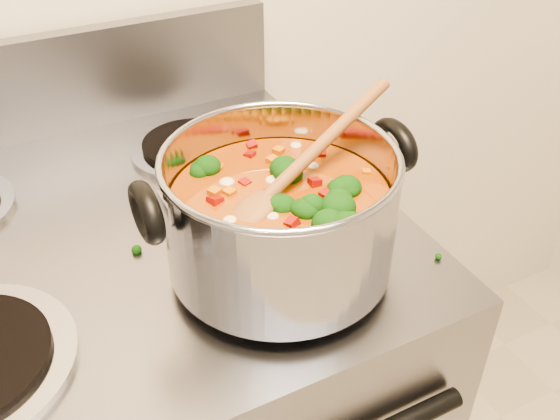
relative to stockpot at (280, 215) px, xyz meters
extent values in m
cube|color=gray|center=(-0.17, 0.47, 0.00)|extent=(0.75, 0.03, 0.16)
cylinder|color=#A5A5AD|center=(0.00, 0.02, -0.08)|extent=(0.23, 0.23, 0.01)
cylinder|color=black|center=(0.00, 0.02, -0.07)|extent=(0.18, 0.18, 0.01)
cylinder|color=#A5A5AD|center=(0.00, 0.31, -0.08)|extent=(0.19, 0.19, 0.01)
cylinder|color=black|center=(0.00, 0.31, -0.07)|extent=(0.15, 0.15, 0.01)
cylinder|color=#A1A1A8|center=(0.00, 0.00, 0.00)|extent=(0.26, 0.26, 0.14)
torus|color=#A1A1A8|center=(0.00, 0.00, 0.07)|extent=(0.26, 0.26, 0.01)
cylinder|color=#89400C|center=(0.00, 0.00, -0.02)|extent=(0.24, 0.24, 0.09)
torus|color=black|center=(-0.15, 0.00, 0.05)|extent=(0.02, 0.08, 0.08)
torus|color=black|center=(0.15, 0.00, 0.05)|extent=(0.02, 0.08, 0.08)
ellipsoid|color=black|center=(0.06, 0.02, 0.03)|extent=(0.04, 0.04, 0.03)
ellipsoid|color=black|center=(-0.09, -0.01, 0.03)|extent=(0.04, 0.04, 0.03)
ellipsoid|color=black|center=(-0.10, 0.03, 0.03)|extent=(0.04, 0.04, 0.03)
ellipsoid|color=black|center=(-0.05, 0.05, 0.03)|extent=(0.04, 0.04, 0.03)
ellipsoid|color=black|center=(-0.10, 0.00, 0.03)|extent=(0.04, 0.04, 0.03)
ellipsoid|color=black|center=(-0.07, 0.02, 0.03)|extent=(0.04, 0.04, 0.03)
ellipsoid|color=black|center=(0.08, -0.07, 0.03)|extent=(0.04, 0.04, 0.03)
ellipsoid|color=black|center=(0.05, -0.07, 0.03)|extent=(0.04, 0.04, 0.03)
ellipsoid|color=maroon|center=(0.10, 0.03, 0.03)|extent=(0.01, 0.01, 0.01)
ellipsoid|color=maroon|center=(0.07, 0.08, 0.03)|extent=(0.01, 0.01, 0.01)
ellipsoid|color=maroon|center=(0.09, 0.04, 0.03)|extent=(0.01, 0.01, 0.01)
ellipsoid|color=maroon|center=(0.06, -0.08, 0.03)|extent=(0.01, 0.01, 0.01)
ellipsoid|color=maroon|center=(-0.04, -0.01, 0.03)|extent=(0.01, 0.01, 0.01)
ellipsoid|color=maroon|center=(-0.09, -0.01, 0.03)|extent=(0.01, 0.01, 0.01)
ellipsoid|color=maroon|center=(-0.02, 0.00, 0.03)|extent=(0.01, 0.01, 0.01)
ellipsoid|color=maroon|center=(-0.01, 0.08, 0.03)|extent=(0.01, 0.01, 0.01)
ellipsoid|color=maroon|center=(-0.09, 0.05, 0.03)|extent=(0.01, 0.01, 0.01)
ellipsoid|color=maroon|center=(0.00, -0.04, 0.03)|extent=(0.01, 0.01, 0.01)
ellipsoid|color=maroon|center=(-0.03, -0.03, 0.03)|extent=(0.01, 0.01, 0.01)
ellipsoid|color=maroon|center=(0.02, 0.10, 0.03)|extent=(0.01, 0.01, 0.01)
ellipsoid|color=maroon|center=(0.09, -0.06, 0.03)|extent=(0.01, 0.01, 0.01)
ellipsoid|color=#AD5B09|center=(-0.01, -0.09, 0.03)|extent=(0.01, 0.01, 0.01)
ellipsoid|color=#AD5B09|center=(0.03, -0.05, 0.03)|extent=(0.01, 0.01, 0.01)
ellipsoid|color=#AD5B09|center=(-0.01, -0.06, 0.03)|extent=(0.01, 0.01, 0.01)
ellipsoid|color=#AD5B09|center=(0.04, -0.02, 0.03)|extent=(0.01, 0.01, 0.01)
ellipsoid|color=#AD5B09|center=(-0.01, -0.06, 0.03)|extent=(0.01, 0.01, 0.01)
ellipsoid|color=#AD5B09|center=(-0.07, -0.01, 0.03)|extent=(0.01, 0.01, 0.01)
ellipsoid|color=#AD5B09|center=(-0.05, 0.01, 0.03)|extent=(0.01, 0.01, 0.01)
ellipsoid|color=#AD5B09|center=(0.04, 0.05, 0.03)|extent=(0.01, 0.01, 0.01)
ellipsoid|color=#AD5B09|center=(-0.06, 0.01, 0.03)|extent=(0.01, 0.01, 0.01)
ellipsoid|color=#AD5B09|center=(0.01, 0.00, 0.03)|extent=(0.01, 0.01, 0.01)
ellipsoid|color=#AD5B09|center=(-0.01, -0.06, 0.03)|extent=(0.01, 0.01, 0.01)
ellipsoid|color=#CEB98E|center=(0.09, 0.06, 0.03)|extent=(0.02, 0.02, 0.01)
ellipsoid|color=#CEB98E|center=(-0.06, 0.04, 0.03)|extent=(0.02, 0.02, 0.01)
ellipsoid|color=#CEB98E|center=(0.04, 0.06, 0.03)|extent=(0.02, 0.02, 0.01)
ellipsoid|color=#CEB98E|center=(-0.10, -0.03, 0.03)|extent=(0.02, 0.02, 0.01)
ellipsoid|color=#CEB98E|center=(-0.06, -0.03, 0.03)|extent=(0.02, 0.02, 0.01)
ellipsoid|color=#CEB98E|center=(0.07, 0.02, 0.03)|extent=(0.02, 0.02, 0.01)
ellipsoid|color=#CEB98E|center=(0.03, -0.02, 0.03)|extent=(0.02, 0.02, 0.01)
ellipsoid|color=#CEB98E|center=(0.03, 0.02, 0.03)|extent=(0.02, 0.02, 0.01)
ellipsoid|color=#CEB98E|center=(0.09, -0.07, 0.03)|extent=(0.02, 0.02, 0.01)
ellipsoid|color=brown|center=(-0.04, -0.02, 0.03)|extent=(0.08, 0.06, 0.04)
cylinder|color=brown|center=(0.07, 0.02, 0.06)|extent=(0.22, 0.09, 0.09)
ellipsoid|color=black|center=(-0.15, -0.09, -0.08)|extent=(0.01, 0.01, 0.01)
ellipsoid|color=black|center=(-0.18, -0.01, -0.08)|extent=(0.01, 0.01, 0.01)
ellipsoid|color=black|center=(-0.05, -0.14, -0.08)|extent=(0.01, 0.01, 0.01)
ellipsoid|color=black|center=(-0.03, 0.15, -0.08)|extent=(0.01, 0.01, 0.01)
ellipsoid|color=black|center=(-0.05, 0.20, -0.08)|extent=(0.01, 0.01, 0.01)
camera|label=1|loc=(-0.25, -0.50, 0.42)|focal=40.00mm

